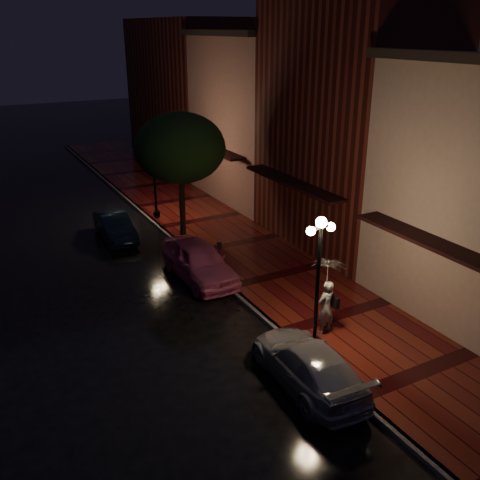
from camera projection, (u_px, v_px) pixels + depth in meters
ground at (230, 290)px, 20.59m from camera, size 120.00×120.00×0.00m
sidewalk at (279, 276)px, 21.56m from camera, size 4.50×60.00×0.15m
curb at (230, 288)px, 20.56m from camera, size 0.25×60.00×0.15m
storefront_mid at (350, 124)px, 23.28m from camera, size 5.00×8.00×11.00m
storefront_far at (258, 121)px, 30.18m from camera, size 5.00×8.00×9.00m
storefront_extra at (187, 94)px, 38.16m from camera, size 5.00×12.00×10.00m
streetlamp_near at (318, 277)px, 15.70m from camera, size 0.96×0.36×4.31m
streetlamp_far at (154, 171)px, 27.13m from camera, size 0.96×0.36×4.31m
street_tree at (180, 150)px, 24.18m from camera, size 4.16×4.16×5.80m
pink_car at (199, 261)px, 21.26m from camera, size 1.84×4.51×1.53m
navy_car at (115, 226)px, 25.36m from camera, size 1.42×3.79×1.24m
silver_car at (308, 364)px, 14.96m from camera, size 2.06×4.54×1.29m
woman_with_umbrella at (327, 285)px, 16.85m from camera, size 1.07×1.09×2.57m
parking_meter at (219, 255)px, 21.26m from camera, size 0.15×0.12×1.41m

